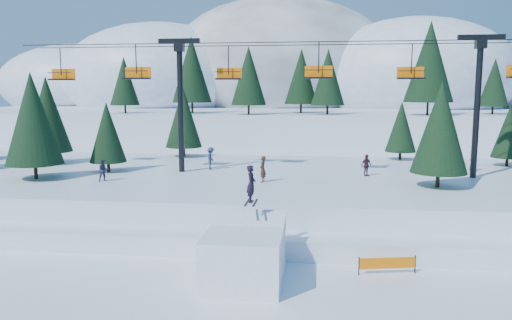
# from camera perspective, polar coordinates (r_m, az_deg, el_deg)

# --- Properties ---
(ground) EXTENTS (160.00, 160.00, 0.00)m
(ground) POSITION_cam_1_polar(r_m,az_deg,el_deg) (21.78, 2.31, -15.98)
(ground) COLOR white
(ground) RESTS_ON ground
(mid_shelf) EXTENTS (70.00, 22.00, 2.50)m
(mid_shelf) POSITION_cam_1_polar(r_m,az_deg,el_deg) (38.63, 4.56, -3.42)
(mid_shelf) COLOR white
(mid_shelf) RESTS_ON ground
(berm) EXTENTS (70.00, 6.00, 1.10)m
(berm) POSITION_cam_1_polar(r_m,az_deg,el_deg) (29.10, 3.65, -8.62)
(berm) COLOR white
(berm) RESTS_ON ground
(mountain_ridge) EXTENTS (119.00, 60.00, 26.46)m
(mountain_ridge) POSITION_cam_1_polar(r_m,az_deg,el_deg) (93.45, 3.01, 8.38)
(mountain_ridge) COLOR white
(mountain_ridge) RESTS_ON ground
(jump_kicker) EXTENTS (3.53, 4.81, 5.25)m
(jump_kicker) POSITION_cam_1_polar(r_m,az_deg,el_deg) (23.63, -1.26, -10.62)
(jump_kicker) COLOR white
(jump_kicker) RESTS_ON ground
(chairlift) EXTENTS (46.00, 3.21, 10.28)m
(chairlift) POSITION_cam_1_polar(r_m,az_deg,el_deg) (37.91, 6.10, 8.62)
(chairlift) COLOR black
(chairlift) RESTS_ON mid_shelf
(conifer_stand) EXTENTS (63.12, 17.13, 9.86)m
(conifer_stand) POSITION_cam_1_polar(r_m,az_deg,el_deg) (38.79, 8.96, 5.01)
(conifer_stand) COLOR black
(conifer_stand) RESTS_ON mid_shelf
(distant_skiers) EXTENTS (28.02, 8.78, 1.84)m
(distant_skiers) POSITION_cam_1_polar(r_m,az_deg,el_deg) (37.96, 0.62, -0.38)
(distant_skiers) COLOR #20373C
(distant_skiers) RESTS_ON mid_shelf
(banner_near) EXTENTS (2.80, 0.65, 0.90)m
(banner_near) POSITION_cam_1_polar(r_m,az_deg,el_deg) (25.45, 14.77, -11.34)
(banner_near) COLOR black
(banner_near) RESTS_ON ground
(banner_far) EXTENTS (2.85, 0.34, 0.90)m
(banner_far) POSITION_cam_1_polar(r_m,az_deg,el_deg) (28.64, 22.07, -9.49)
(banner_far) COLOR black
(banner_far) RESTS_ON ground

